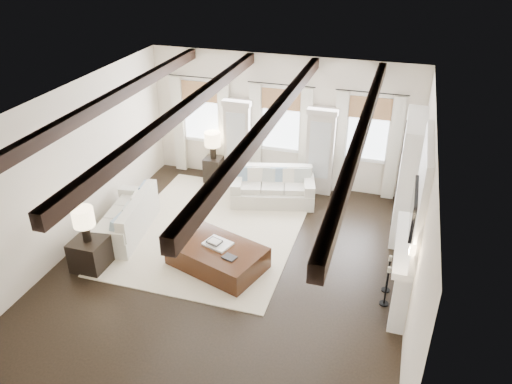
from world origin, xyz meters
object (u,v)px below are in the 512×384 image
(side_table_back, at_px, (214,170))
(ottoman, at_px, (217,256))
(side_table_front, at_px, (90,254))
(sofa_left, at_px, (127,219))
(sofa_back, at_px, (273,188))

(side_table_back, bearing_deg, ottoman, -67.65)
(ottoman, height_order, side_table_back, side_table_back)
(ottoman, relative_size, side_table_front, 2.85)
(side_table_back, bearing_deg, side_table_front, -103.14)
(ottoman, height_order, side_table_front, side_table_front)
(ottoman, relative_size, side_table_back, 2.66)
(side_table_front, xyz_separation_m, side_table_back, (0.94, 4.02, 0.02))
(side_table_front, bearing_deg, ottoman, 17.59)
(side_table_front, bearing_deg, sofa_left, 87.48)
(sofa_left, height_order, side_table_back, sofa_left)
(sofa_back, bearing_deg, ottoman, -96.88)
(side_table_front, distance_m, side_table_back, 4.13)
(sofa_back, relative_size, ottoman, 1.19)
(sofa_back, height_order, ottoman, sofa_back)
(sofa_left, bearing_deg, sofa_back, 40.80)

